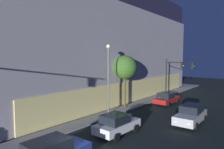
# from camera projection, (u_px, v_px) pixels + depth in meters

# --- Properties ---
(modern_building) EXTENTS (38.23, 25.40, 16.59)m
(modern_building) POSITION_uv_depth(u_px,v_px,m) (74.00, 47.00, 36.06)
(modern_building) COLOR #4C4C51
(modern_building) RESTS_ON ground
(traffic_light_far_corner) EXTENTS (0.37, 4.65, 5.93)m
(traffic_light_far_corner) POSITION_uv_depth(u_px,v_px,m) (177.00, 70.00, 32.01)
(traffic_light_far_corner) COLOR black
(traffic_light_far_corner) RESTS_ON sidewalk_corner
(street_lamp_sidewalk) EXTENTS (0.44, 0.44, 7.53)m
(street_lamp_sidewalk) POSITION_uv_depth(u_px,v_px,m) (108.00, 70.00, 21.94)
(street_lamp_sidewalk) COLOR #5D5D5D
(street_lamp_sidewalk) RESTS_ON sidewalk_corner
(sidewalk_tree) EXTENTS (2.95, 2.95, 6.42)m
(sidewalk_tree) POSITION_uv_depth(u_px,v_px,m) (125.00, 68.00, 25.32)
(sidewalk_tree) COLOR #47411E
(sidewalk_tree) RESTS_ON sidewalk_corner
(car_white) EXTENTS (4.23, 2.20, 1.68)m
(car_white) POSITION_uv_depth(u_px,v_px,m) (117.00, 124.00, 16.88)
(car_white) COLOR silver
(car_white) RESTS_ON ground
(car_silver) EXTENTS (4.76, 2.16, 1.78)m
(car_silver) POSITION_uv_depth(u_px,v_px,m) (191.00, 114.00, 19.50)
(car_silver) COLOR #B7BABF
(car_silver) RESTS_ON ground
(car_red) EXTENTS (4.59, 2.24, 1.59)m
(car_red) POSITION_uv_depth(u_px,v_px,m) (167.00, 98.00, 27.85)
(car_red) COLOR maroon
(car_red) RESTS_ON ground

